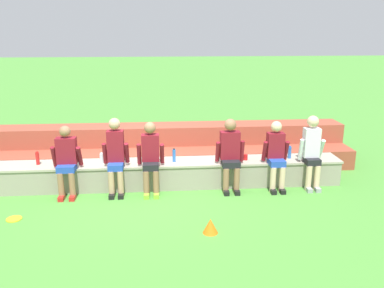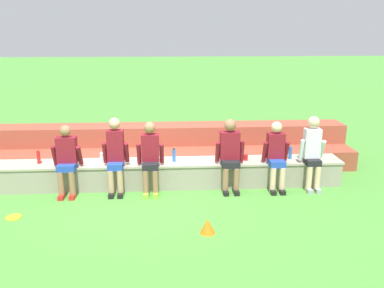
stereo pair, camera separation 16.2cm
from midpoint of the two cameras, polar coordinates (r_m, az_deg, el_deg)
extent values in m
plane|color=#4C9338|center=(7.85, -6.34, -6.73)|extent=(80.00, 80.00, 0.00)
cube|color=gray|center=(8.04, -6.30, -4.25)|extent=(7.82, 0.60, 0.51)
cube|color=#ABA28E|center=(7.96, -6.35, -2.65)|extent=(7.86, 0.64, 0.04)
cube|color=#9C4531|center=(8.91, -6.02, -2.42)|extent=(9.27, 0.69, 0.44)
cube|color=#A04934|center=(9.51, -5.90, 0.13)|extent=(9.27, 0.69, 0.87)
cylinder|color=#996B4C|center=(7.79, -17.49, -5.58)|extent=(0.11, 0.11, 0.51)
cylinder|color=#996B4C|center=(7.75, -16.05, -5.59)|extent=(0.11, 0.11, 0.51)
cube|color=red|center=(7.84, -17.43, -7.13)|extent=(0.10, 0.22, 0.08)
cube|color=red|center=(7.79, -15.99, -7.15)|extent=(0.10, 0.22, 0.08)
cube|color=#2347B2|center=(7.78, -16.75, -3.14)|extent=(0.33, 0.31, 0.12)
cube|color=maroon|center=(7.80, -16.75, -0.78)|extent=(0.36, 0.20, 0.49)
sphere|color=#996B4C|center=(7.70, -16.96, 1.83)|extent=(0.20, 0.20, 0.20)
cylinder|color=maroon|center=(7.87, -18.35, -1.62)|extent=(0.08, 0.21, 0.42)
cylinder|color=maroon|center=(7.76, -15.05, -1.58)|extent=(0.08, 0.25, 0.42)
cylinder|color=tan|center=(7.64, -10.80, -5.53)|extent=(0.11, 0.11, 0.51)
cylinder|color=tan|center=(7.62, -9.53, -5.53)|extent=(0.11, 0.11, 0.51)
cube|color=black|center=(7.68, -10.76, -7.12)|extent=(0.10, 0.22, 0.08)
cube|color=black|center=(7.66, -9.49, -7.11)|extent=(0.10, 0.22, 0.08)
cube|color=#2347B2|center=(7.63, -10.19, -3.06)|extent=(0.28, 0.29, 0.12)
cube|color=maroon|center=(7.67, -10.19, -0.22)|extent=(0.31, 0.20, 0.59)
sphere|color=tan|center=(7.56, -10.35, 2.87)|extent=(0.22, 0.22, 0.22)
cylinder|color=maroon|center=(7.71, -11.66, -1.24)|extent=(0.08, 0.19, 0.43)
cylinder|color=maroon|center=(7.67, -8.65, -1.19)|extent=(0.08, 0.22, 0.42)
cylinder|color=#996B4C|center=(7.55, -5.97, -5.60)|extent=(0.11, 0.11, 0.51)
cylinder|color=#996B4C|center=(7.54, -4.58, -5.58)|extent=(0.11, 0.11, 0.51)
cube|color=#8CD833|center=(7.59, -5.93, -7.21)|extent=(0.10, 0.22, 0.08)
cube|color=#8CD833|center=(7.59, -4.55, -7.19)|extent=(0.10, 0.22, 0.08)
cube|color=black|center=(7.56, -5.31, -3.05)|extent=(0.30, 0.33, 0.12)
cube|color=maroon|center=(7.60, -5.34, -0.49)|extent=(0.33, 0.20, 0.51)
sphere|color=#996B4C|center=(7.50, -5.41, 2.33)|extent=(0.22, 0.22, 0.22)
cylinder|color=maroon|center=(7.63, -6.93, -1.39)|extent=(0.08, 0.18, 0.43)
cylinder|color=maroon|center=(7.61, -3.70, -1.34)|extent=(0.08, 0.22, 0.42)
cylinder|color=#996B4C|center=(7.66, 5.39, -5.27)|extent=(0.11, 0.11, 0.51)
cylinder|color=#996B4C|center=(7.69, 6.90, -5.22)|extent=(0.11, 0.11, 0.51)
cube|color=black|center=(7.70, 5.39, -6.85)|extent=(0.10, 0.22, 0.08)
cube|color=black|center=(7.73, 6.90, -6.79)|extent=(0.10, 0.22, 0.08)
cube|color=black|center=(7.68, 6.07, -2.78)|extent=(0.34, 0.30, 0.12)
cube|color=maroon|center=(7.71, 5.97, -0.19)|extent=(0.37, 0.20, 0.53)
sphere|color=#996B4C|center=(7.61, 6.06, 2.71)|extent=(0.23, 0.23, 0.23)
cylinder|color=maroon|center=(7.69, 4.24, -1.12)|extent=(0.08, 0.20, 0.42)
cylinder|color=maroon|center=(7.77, 7.69, -1.05)|extent=(0.08, 0.15, 0.43)
cylinder|color=beige|center=(7.82, 11.98, -5.08)|extent=(0.11, 0.11, 0.51)
cylinder|color=beige|center=(7.87, 13.23, -5.03)|extent=(0.11, 0.11, 0.51)
cube|color=black|center=(7.87, 11.96, -6.63)|extent=(0.10, 0.22, 0.08)
cube|color=black|center=(7.91, 13.21, -6.57)|extent=(0.10, 0.22, 0.08)
cube|color=#2347B2|center=(7.86, 12.49, -2.63)|extent=(0.29, 0.32, 0.12)
cube|color=maroon|center=(7.90, 12.34, -0.24)|extent=(0.32, 0.20, 0.49)
sphere|color=beige|center=(7.81, 12.50, 2.37)|extent=(0.21, 0.21, 0.21)
cylinder|color=maroon|center=(7.86, 10.85, -1.08)|extent=(0.08, 0.20, 0.42)
cylinder|color=maroon|center=(7.98, 13.80, -1.01)|extent=(0.08, 0.22, 0.42)
cylinder|color=beige|center=(8.07, 16.81, -4.79)|extent=(0.11, 0.11, 0.51)
cylinder|color=beige|center=(8.12, 17.91, -4.73)|extent=(0.11, 0.11, 0.51)
cube|color=#99999E|center=(8.11, 16.79, -6.29)|extent=(0.10, 0.22, 0.08)
cube|color=#99999E|center=(8.16, 17.88, -6.23)|extent=(0.10, 0.22, 0.08)
cube|color=black|center=(8.10, 17.26, -2.44)|extent=(0.27, 0.29, 0.12)
cube|color=white|center=(8.10, 17.18, 0.11)|extent=(0.30, 0.20, 0.57)
sphere|color=beige|center=(8.00, 17.43, 2.99)|extent=(0.22, 0.22, 0.22)
cylinder|color=white|center=(8.05, 15.82, -0.84)|extent=(0.08, 0.15, 0.43)
cylinder|color=white|center=(8.19, 18.47, -0.78)|extent=(0.08, 0.24, 0.42)
cylinder|color=red|center=(8.28, -20.41, -1.81)|extent=(0.07, 0.07, 0.24)
cylinder|color=red|center=(8.25, -20.50, -0.93)|extent=(0.04, 0.04, 0.02)
cylinder|color=blue|center=(8.30, 14.30, -1.27)|extent=(0.06, 0.06, 0.23)
cylinder|color=blue|center=(8.27, 14.36, -0.42)|extent=(0.04, 0.04, 0.02)
cylinder|color=blue|center=(7.88, -1.98, -1.64)|extent=(0.06, 0.06, 0.25)
cylinder|color=black|center=(7.85, -1.98, -0.70)|extent=(0.04, 0.04, 0.02)
cylinder|color=silver|center=(8.00, -12.08, -1.94)|extent=(0.08, 0.08, 0.19)
cylinder|color=white|center=(7.96, -12.12, -1.21)|extent=(0.05, 0.05, 0.02)
cylinder|color=red|center=(8.05, 8.20, -1.91)|extent=(0.08, 0.08, 0.11)
cylinder|color=yellow|center=(7.37, -23.37, -9.51)|extent=(0.25, 0.25, 0.02)
cone|color=orange|center=(6.28, 2.99, -11.56)|extent=(0.24, 0.24, 0.23)
camera|label=1|loc=(0.08, -89.41, 0.17)|focal=37.61mm
camera|label=2|loc=(0.08, 90.59, -0.17)|focal=37.61mm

